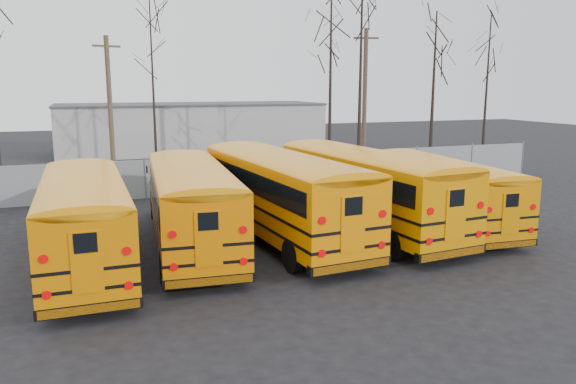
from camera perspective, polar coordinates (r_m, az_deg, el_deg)
name	(u,v)px	position (r m, az deg, el deg)	size (l,w,h in m)	color
ground	(305,257)	(19.10, 1.76, -6.61)	(120.00, 120.00, 0.00)	black
fence	(222,175)	(30.07, -6.70, 1.75)	(40.00, 0.04, 2.00)	gray
distant_building	(191,128)	(49.84, -9.82, 6.43)	(22.00, 8.00, 4.00)	#A4A49F
bus_a	(84,213)	(18.75, -20.02, -2.02)	(2.55, 10.81, 3.02)	black
bus_b	(191,198)	(20.00, -9.88, -0.62)	(3.42, 11.20, 3.09)	black
bus_c	(279,188)	(20.88, -0.88, 0.40)	(3.70, 12.02, 3.32)	black
bus_d	(364,183)	(22.27, 7.70, 0.92)	(3.83, 11.93, 3.29)	black
bus_e	(441,186)	(23.76, 15.24, 0.57)	(2.99, 10.16, 2.81)	black
utility_pole_left	(110,113)	(31.52, -17.59, 7.65)	(1.43, 0.53, 8.24)	#4E3F2C
utility_pole_right	(365,99)	(37.82, 7.79, 9.33)	(1.63, 0.52, 9.30)	#4D3A2B
tree_3	(153,91)	(34.99, -13.53, 9.98)	(0.26, 0.26, 10.73)	black
tree_4	(330,83)	(33.94, 4.32, 10.95)	(0.26, 0.26, 11.59)	black
tree_5	(360,71)	(34.25, 7.37, 12.07)	(0.26, 0.26, 12.99)	black
tree_6	(433,93)	(38.22, 14.51, 9.68)	(0.26, 0.26, 10.32)	black
tree_7	(486,95)	(39.92, 19.48, 9.31)	(0.26, 0.26, 10.14)	black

